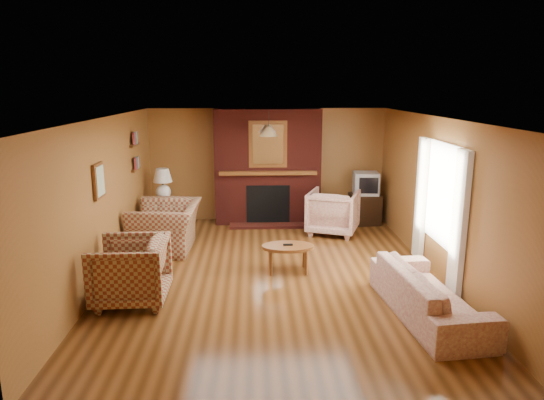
{
  "coord_description": "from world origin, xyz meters",
  "views": [
    {
      "loc": [
        -0.29,
        -7.06,
        2.84
      ],
      "look_at": [
        0.0,
        0.6,
        1.04
      ],
      "focal_mm": 32.0,
      "sensor_mm": 36.0,
      "label": 1
    }
  ],
  "objects_px": {
    "plaid_loveseat": "(166,227)",
    "floral_sofa": "(429,293)",
    "table_lamp": "(163,182)",
    "floral_armchair": "(333,212)",
    "tv_stand": "(365,209)",
    "plaid_armchair": "(130,271)",
    "coffee_table": "(288,249)",
    "crt_tv": "(366,183)",
    "side_table": "(165,215)",
    "fireplace": "(268,168)"
  },
  "relations": [
    {
      "from": "floral_sofa",
      "to": "floral_armchair",
      "type": "relative_size",
      "value": 2.2
    },
    {
      "from": "fireplace",
      "to": "floral_armchair",
      "type": "bearing_deg",
      "value": -34.08
    },
    {
      "from": "tv_stand",
      "to": "crt_tv",
      "type": "height_order",
      "value": "crt_tv"
    },
    {
      "from": "side_table",
      "to": "tv_stand",
      "type": "height_order",
      "value": "same"
    },
    {
      "from": "tv_stand",
      "to": "floral_armchair",
      "type": "bearing_deg",
      "value": -144.95
    },
    {
      "from": "plaid_loveseat",
      "to": "side_table",
      "type": "xyz_separation_m",
      "value": [
        -0.25,
        1.21,
        -0.1
      ]
    },
    {
      "from": "plaid_loveseat",
      "to": "floral_armchair",
      "type": "xyz_separation_m",
      "value": [
        3.12,
        0.89,
        0.01
      ]
    },
    {
      "from": "plaid_loveseat",
      "to": "table_lamp",
      "type": "relative_size",
      "value": 2.06
    },
    {
      "from": "plaid_armchair",
      "to": "table_lamp",
      "type": "relative_size",
      "value": 1.55
    },
    {
      "from": "coffee_table",
      "to": "plaid_loveseat",
      "type": "bearing_deg",
      "value": 151.41
    },
    {
      "from": "plaid_loveseat",
      "to": "floral_sofa",
      "type": "bearing_deg",
      "value": 55.76
    },
    {
      "from": "fireplace",
      "to": "table_lamp",
      "type": "relative_size",
      "value": 3.84
    },
    {
      "from": "coffee_table",
      "to": "table_lamp",
      "type": "xyz_separation_m",
      "value": [
        -2.33,
        2.35,
        0.61
      ]
    },
    {
      "from": "crt_tv",
      "to": "tv_stand",
      "type": "bearing_deg",
      "value": 90.0
    },
    {
      "from": "plaid_loveseat",
      "to": "tv_stand",
      "type": "height_order",
      "value": "plaid_loveseat"
    },
    {
      "from": "floral_sofa",
      "to": "crt_tv",
      "type": "height_order",
      "value": "crt_tv"
    },
    {
      "from": "side_table",
      "to": "tv_stand",
      "type": "xyz_separation_m",
      "value": [
        4.15,
        0.35,
        0.0
      ]
    },
    {
      "from": "coffee_table",
      "to": "table_lamp",
      "type": "relative_size",
      "value": 1.3
    },
    {
      "from": "plaid_armchair",
      "to": "table_lamp",
      "type": "xyz_separation_m",
      "value": [
        -0.15,
        3.37,
        0.55
      ]
    },
    {
      "from": "floral_armchair",
      "to": "side_table",
      "type": "relative_size",
      "value": 1.49
    },
    {
      "from": "plaid_armchair",
      "to": "floral_armchair",
      "type": "relative_size",
      "value": 1.02
    },
    {
      "from": "tv_stand",
      "to": "floral_sofa",
      "type": "bearing_deg",
      "value": -97.67
    },
    {
      "from": "fireplace",
      "to": "table_lamp",
      "type": "xyz_separation_m",
      "value": [
        -2.1,
        -0.53,
        -0.19
      ]
    },
    {
      "from": "plaid_loveseat",
      "to": "crt_tv",
      "type": "height_order",
      "value": "crt_tv"
    },
    {
      "from": "floral_sofa",
      "to": "table_lamp",
      "type": "relative_size",
      "value": 3.33
    },
    {
      "from": "coffee_table",
      "to": "crt_tv",
      "type": "relative_size",
      "value": 1.51
    },
    {
      "from": "floral_sofa",
      "to": "tv_stand",
      "type": "relative_size",
      "value": 3.26
    },
    {
      "from": "floral_sofa",
      "to": "plaid_armchair",
      "type": "bearing_deg",
      "value": 76.07
    },
    {
      "from": "coffee_table",
      "to": "floral_sofa",
      "type": "bearing_deg",
      "value": -43.31
    },
    {
      "from": "floral_armchair",
      "to": "side_table",
      "type": "height_order",
      "value": "floral_armchair"
    },
    {
      "from": "floral_sofa",
      "to": "crt_tv",
      "type": "distance_m",
      "value": 4.3
    },
    {
      "from": "floral_sofa",
      "to": "fireplace",
      "type": "bearing_deg",
      "value": 17.3
    },
    {
      "from": "crt_tv",
      "to": "fireplace",
      "type": "bearing_deg",
      "value": 174.7
    },
    {
      "from": "plaid_armchair",
      "to": "coffee_table",
      "type": "xyz_separation_m",
      "value": [
        2.18,
        1.02,
        -0.07
      ]
    },
    {
      "from": "floral_armchair",
      "to": "crt_tv",
      "type": "distance_m",
      "value": 1.12
    },
    {
      "from": "floral_sofa",
      "to": "crt_tv",
      "type": "bearing_deg",
      "value": -7.82
    },
    {
      "from": "floral_sofa",
      "to": "tv_stand",
      "type": "xyz_separation_m",
      "value": [
        0.15,
        4.27,
        0.01
      ]
    },
    {
      "from": "tv_stand",
      "to": "plaid_loveseat",
      "type": "bearing_deg",
      "value": -163.82
    },
    {
      "from": "floral_sofa",
      "to": "crt_tv",
      "type": "xyz_separation_m",
      "value": [
        0.15,
        4.26,
        0.57
      ]
    },
    {
      "from": "table_lamp",
      "to": "crt_tv",
      "type": "distance_m",
      "value": 4.17
    },
    {
      "from": "floral_armchair",
      "to": "crt_tv",
      "type": "xyz_separation_m",
      "value": [
        0.78,
        0.67,
        0.44
      ]
    },
    {
      "from": "plaid_loveseat",
      "to": "plaid_armchair",
      "type": "relative_size",
      "value": 1.33
    },
    {
      "from": "fireplace",
      "to": "coffee_table",
      "type": "distance_m",
      "value": 3.0
    },
    {
      "from": "fireplace",
      "to": "tv_stand",
      "type": "height_order",
      "value": "fireplace"
    },
    {
      "from": "plaid_armchair",
      "to": "table_lamp",
      "type": "distance_m",
      "value": 3.42
    },
    {
      "from": "fireplace",
      "to": "crt_tv",
      "type": "relative_size",
      "value": 4.46
    },
    {
      "from": "plaid_armchair",
      "to": "side_table",
      "type": "height_order",
      "value": "plaid_armchair"
    },
    {
      "from": "floral_armchair",
      "to": "tv_stand",
      "type": "distance_m",
      "value": 1.04
    },
    {
      "from": "plaid_loveseat",
      "to": "table_lamp",
      "type": "height_order",
      "value": "table_lamp"
    },
    {
      "from": "table_lamp",
      "to": "tv_stand",
      "type": "relative_size",
      "value": 0.98
    }
  ]
}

